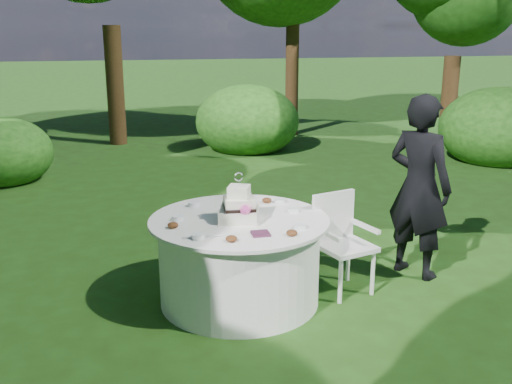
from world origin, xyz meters
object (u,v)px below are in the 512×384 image
(table, at_px, (239,260))
(chair, at_px, (340,235))
(cake, at_px, (239,208))
(guest, at_px, (419,187))
(napkins, at_px, (261,234))

(table, height_order, chair, chair)
(table, relative_size, cake, 3.64)
(chair, bearing_deg, guest, 11.14)
(guest, xyz_separation_m, table, (-1.80, -0.23, -0.50))
(cake, distance_m, chair, 1.03)
(table, distance_m, cake, 0.50)
(table, bearing_deg, napkins, -78.61)
(guest, relative_size, chair, 1.97)
(guest, height_order, chair, guest)
(napkins, distance_m, guest, 1.84)
(guest, relative_size, cake, 4.15)
(napkins, distance_m, table, 0.59)
(table, relative_size, chair, 1.72)
(guest, height_order, table, guest)
(table, bearing_deg, chair, 3.61)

